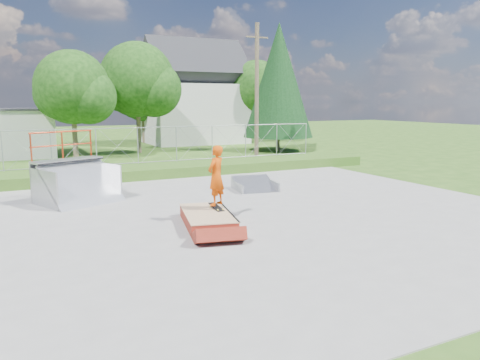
{
  "coord_description": "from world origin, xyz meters",
  "views": [
    {
      "loc": [
        -5.78,
        -12.41,
        3.53
      ],
      "look_at": [
        0.72,
        0.6,
        1.1
      ],
      "focal_mm": 35.0,
      "sensor_mm": 36.0,
      "label": 1
    }
  ],
  "objects_px": {
    "flat_bank_ramp": "(255,185)",
    "skater": "(216,178)",
    "grind_box": "(207,219)",
    "quarter_pipe": "(79,168)"
  },
  "relations": [
    {
      "from": "flat_bank_ramp",
      "to": "skater",
      "type": "height_order",
      "value": "skater"
    },
    {
      "from": "grind_box",
      "to": "quarter_pipe",
      "type": "xyz_separation_m",
      "value": [
        -2.84,
        4.85,
        1.05
      ]
    },
    {
      "from": "flat_bank_ramp",
      "to": "quarter_pipe",
      "type": "bearing_deg",
      "value": -176.06
    },
    {
      "from": "grind_box",
      "to": "flat_bank_ramp",
      "type": "relative_size",
      "value": 1.74
    },
    {
      "from": "quarter_pipe",
      "to": "skater",
      "type": "bearing_deg",
      "value": -77.45
    },
    {
      "from": "grind_box",
      "to": "quarter_pipe",
      "type": "height_order",
      "value": "quarter_pipe"
    },
    {
      "from": "grind_box",
      "to": "quarter_pipe",
      "type": "bearing_deg",
      "value": 133.23
    },
    {
      "from": "flat_bank_ramp",
      "to": "skater",
      "type": "xyz_separation_m",
      "value": [
        -3.4,
        -3.88,
        1.09
      ]
    },
    {
      "from": "grind_box",
      "to": "skater",
      "type": "distance_m",
      "value": 1.23
    },
    {
      "from": "skater",
      "to": "quarter_pipe",
      "type": "bearing_deg",
      "value": -87.79
    }
  ]
}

